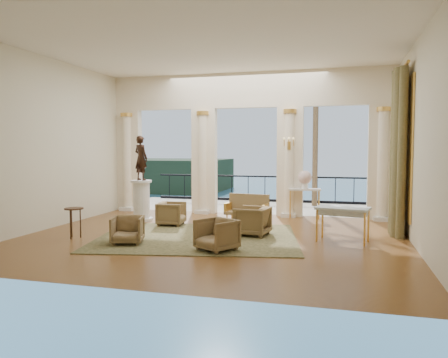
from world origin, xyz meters
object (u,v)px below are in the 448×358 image
(side_table, at_px, (74,212))
(settee, at_px, (247,208))
(armchair_d, at_px, (171,213))
(console_table, at_px, (305,194))
(armchair_a, at_px, (128,229))
(statue, at_px, (141,158))
(game_table, at_px, (343,211))
(pedestal, at_px, (142,201))
(armchair_b, at_px, (217,233))
(armchair_c, at_px, (252,220))

(side_table, bearing_deg, settee, 43.22)
(armchair_d, relative_size, console_table, 0.73)
(armchair_a, relative_size, statue, 0.53)
(game_table, relative_size, pedestal, 1.05)
(side_table, bearing_deg, console_table, 41.53)
(armchair_a, bearing_deg, armchair_d, 71.48)
(game_table, bearing_deg, statue, 177.42)
(pedestal, xyz_separation_m, console_table, (4.56, 1.75, 0.18))
(pedestal, relative_size, statue, 0.92)
(pedestal, bearing_deg, console_table, 20.97)
(settee, bearing_deg, console_table, 44.51)
(armchair_a, bearing_deg, statue, 93.15)
(game_table, height_order, statue, statue)
(armchair_d, xyz_separation_m, settee, (1.90, 1.08, 0.04))
(armchair_d, height_order, statue, statue)
(armchair_a, xyz_separation_m, game_table, (4.61, 1.48, 0.37))
(armchair_d, bearing_deg, statue, 60.83)
(armchair_b, bearing_deg, pedestal, 167.34)
(console_table, bearing_deg, armchair_b, -111.30)
(armchair_a, height_order, armchair_b, armchair_b)
(armchair_c, relative_size, settee, 0.62)
(side_table, bearing_deg, pedestal, 80.69)
(statue, bearing_deg, armchair_a, 132.59)
(game_table, distance_m, console_table, 3.38)
(armchair_c, relative_size, side_table, 1.09)
(armchair_b, relative_size, side_table, 1.02)
(armchair_d, height_order, pedestal, pedestal)
(armchair_b, relative_size, settee, 0.58)
(settee, bearing_deg, armchair_b, -80.83)
(armchair_a, relative_size, game_table, 0.54)
(armchair_a, xyz_separation_m, side_table, (-1.51, 0.23, 0.27))
(armchair_d, height_order, settee, settee)
(settee, xyz_separation_m, side_table, (-3.48, -3.27, 0.22))
(armchair_d, distance_m, game_table, 4.65)
(armchair_d, relative_size, settee, 0.56)
(armchair_b, distance_m, console_table, 5.00)
(settee, bearing_deg, side_table, -129.60)
(armchair_c, height_order, settee, settee)
(console_table, bearing_deg, side_table, -143.46)
(armchair_c, height_order, side_table, armchair_c)
(side_table, bearing_deg, statue, 80.69)
(armchair_d, relative_size, pedestal, 0.60)
(armchair_b, height_order, side_table, armchair_b)
(statue, bearing_deg, armchair_c, -177.46)
(armchair_a, height_order, statue, statue)
(armchair_d, height_order, console_table, console_table)
(armchair_c, relative_size, console_table, 0.80)
(settee, relative_size, game_table, 1.01)
(pedestal, distance_m, side_table, 2.72)
(armchair_b, distance_m, game_table, 3.00)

